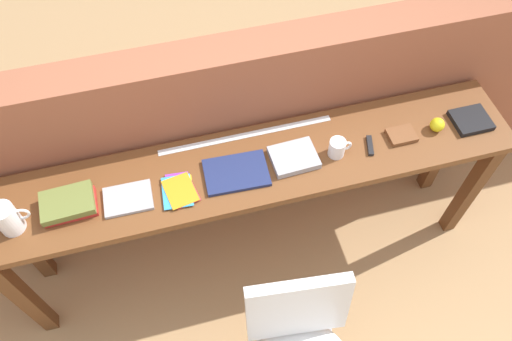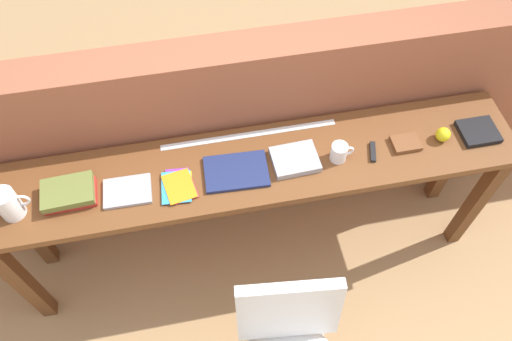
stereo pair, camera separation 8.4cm
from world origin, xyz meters
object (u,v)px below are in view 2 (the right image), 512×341
Objects in this scene: magazine_cycling at (127,191)px; multitool_folded at (373,152)px; mug at (339,152)px; leather_journal_brown at (406,143)px; pamphlet_pile_colourful at (179,186)px; sports_ball_small at (443,135)px; book_repair_rightmost at (478,132)px; book_stack_leftmost at (69,193)px; pitcher_white at (8,204)px; book_open_centre at (236,172)px.

magazine_cycling and multitool_folded have the same top height.
leather_journal_brown is at bearing 2.44° from mug.
mug reaches higher than multitool_folded.
pamphlet_pile_colourful is 1.76× the size of multitool_folded.
sports_ball_small reaches higher than leather_journal_brown.
book_stack_leftmost is at bearing 179.96° from book_repair_rightmost.
book_stack_leftmost is at bearing 175.53° from pamphlet_pile_colourful.
pitcher_white is at bearing -179.08° from sports_ball_small.
book_repair_rightmost is (2.13, 0.03, -0.06)m from pitcher_white.
pamphlet_pile_colourful is 0.26m from book_open_centre.
pamphlet_pile_colourful is at bearing -2.76° from magazine_cycling.
book_repair_rightmost is (0.69, 0.01, -0.03)m from mug.
leather_journal_brown is at bearing -0.16° from book_stack_leftmost.
pitcher_white is 2.13m from book_repair_rightmost.
multitool_folded is at bearing 1.11° from magazine_cycling.
magazine_cycling is (0.48, 0.01, -0.07)m from pitcher_white.
pamphlet_pile_colourful is at bearing -178.30° from leather_journal_brown.
book_open_centre is (0.96, 0.03, -0.07)m from pitcher_white.
pitcher_white is 0.48m from magazine_cycling.
leather_journal_brown is (0.17, 0.02, 0.00)m from multitool_folded.
multitool_folded is (0.64, -0.01, -0.00)m from book_open_centre.
multitool_folded is at bearing -177.29° from sports_ball_small.
sports_ball_small is at bearing 0.11° from leather_journal_brown.
mug reaches higher than book_open_centre.
sports_ball_small is (1.25, 0.03, 0.03)m from pamphlet_pile_colourful.
magazine_cycling is at bearing -179.26° from leather_journal_brown.
magazine_cycling is at bearing -179.79° from mug.
book_repair_rightmost reaches higher than book_open_centre.
book_open_centre is at bearing -179.67° from sports_ball_small.
leather_journal_brown is (1.77, 0.03, -0.07)m from pitcher_white.
mug reaches higher than pamphlet_pile_colourful.
pitcher_white is at bearing -179.04° from leather_journal_brown.
book_open_centre is 2.20× the size of leather_journal_brown.
book_repair_rightmost is at bearing 1.64° from multitool_folded.
book_stack_leftmost is 1.90m from book_repair_rightmost.
pamphlet_pile_colourful is 1.10× the size of book_repair_rightmost.
book_stack_leftmost is 1.19× the size of pamphlet_pile_colourful.
leather_journal_brown reaches higher than magazine_cycling.
leather_journal_brown is 0.18m from sports_ball_small.
sports_ball_small is (0.51, 0.01, -0.01)m from mug.
pitcher_white is at bearing 179.88° from pamphlet_pile_colourful.
mug reaches higher than sports_ball_small.
multitool_folded is at bearing 1.73° from book_open_centre.
multitool_folded is at bearing 0.54° from pitcher_white.
book_stack_leftmost reaches higher than leather_journal_brown.
pamphlet_pile_colourful is (0.47, -0.04, -0.02)m from book_stack_leftmost.
book_stack_leftmost reaches higher than book_repair_rightmost.
leather_journal_brown reaches higher than pamphlet_pile_colourful.
book_repair_rightmost reaches higher than pamphlet_pile_colourful.
book_open_centre is at bearing -179.67° from leather_journal_brown.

